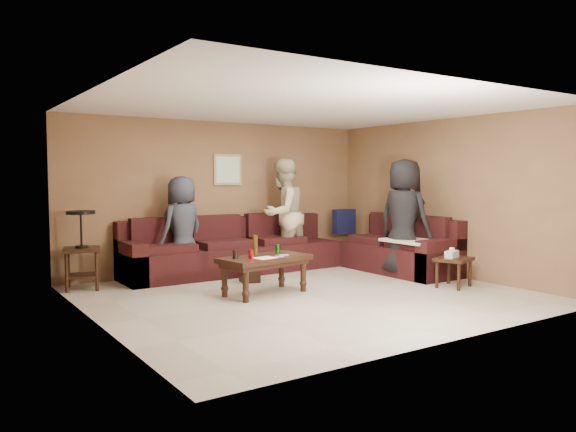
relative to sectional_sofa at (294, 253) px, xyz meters
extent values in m
plane|color=#BFB6A1|center=(-0.81, -1.52, -0.33)|extent=(5.50, 5.50, 0.00)
cube|color=silver|center=(-0.81, -1.52, 2.12)|extent=(5.50, 5.00, 0.10)
cube|color=brown|center=(-0.81, 0.98, 0.92)|extent=(5.50, 0.10, 2.50)
cube|color=brown|center=(-0.81, -4.02, 0.92)|extent=(5.50, 0.10, 2.50)
cube|color=brown|center=(-3.56, -1.52, 0.92)|extent=(0.10, 5.00, 2.50)
cube|color=brown|center=(1.94, -1.52, 0.92)|extent=(0.10, 5.00, 2.50)
cube|color=black|center=(-0.81, 0.53, -0.10)|extent=(3.70, 0.90, 0.45)
cube|color=black|center=(-0.81, 0.86, 0.35)|extent=(3.70, 0.24, 0.45)
cube|color=black|center=(-2.54, 0.53, -0.01)|extent=(0.24, 0.90, 0.63)
cube|color=black|center=(1.49, -0.92, -0.10)|extent=(0.90, 2.00, 0.45)
cube|color=black|center=(1.82, -0.92, 0.35)|extent=(0.24, 2.00, 0.45)
cube|color=black|center=(1.49, -1.80, -0.01)|extent=(0.90, 0.24, 0.63)
cube|color=#101233|center=(1.49, 0.53, 0.42)|extent=(0.45, 0.14, 0.45)
cube|color=silver|center=(1.49, -1.37, 0.25)|extent=(1.00, 0.85, 0.04)
cube|color=black|center=(-1.27, -1.16, 0.16)|extent=(1.31, 0.80, 0.07)
cube|color=black|center=(-1.27, -1.16, 0.09)|extent=(1.21, 0.70, 0.06)
cylinder|color=black|center=(-1.73, -1.46, -0.10)|extent=(0.08, 0.08, 0.45)
cylinder|color=black|center=(-0.73, -1.30, -0.10)|extent=(0.08, 0.08, 0.45)
cylinder|color=black|center=(-1.80, -1.02, -0.10)|extent=(0.08, 0.08, 0.45)
cylinder|color=black|center=(-0.80, -0.86, -0.10)|extent=(0.08, 0.08, 0.45)
cylinder|color=red|center=(-1.53, -1.26, 0.25)|extent=(0.07, 0.07, 0.12)
cylinder|color=#167F21|center=(-0.95, -1.00, 0.25)|extent=(0.07, 0.07, 0.12)
cylinder|color=#3B260D|center=(-1.34, -1.04, 0.33)|extent=(0.07, 0.07, 0.28)
cylinder|color=black|center=(-1.70, -1.14, 0.24)|extent=(0.08, 0.08, 0.11)
cube|color=white|center=(-1.36, -1.31, 0.19)|extent=(0.31, 0.26, 0.00)
cylinder|color=#E04FA5|center=(-1.13, -1.31, 0.19)|extent=(0.14, 0.14, 0.01)
cylinder|color=#E04FA5|center=(-1.01, -1.23, 0.19)|extent=(0.14, 0.14, 0.01)
cube|color=black|center=(-3.23, 0.54, 0.24)|extent=(0.59, 0.59, 0.05)
cube|color=black|center=(-3.23, 0.54, -0.13)|extent=(0.52, 0.52, 0.03)
cylinder|color=black|center=(-3.47, 0.40, -0.04)|extent=(0.05, 0.05, 0.56)
cylinder|color=black|center=(-3.09, 0.30, -0.04)|extent=(0.05, 0.05, 0.56)
cylinder|color=black|center=(-3.37, 0.78, -0.04)|extent=(0.05, 0.05, 0.56)
cylinder|color=black|center=(-3.00, 0.68, -0.04)|extent=(0.05, 0.05, 0.56)
cylinder|color=black|center=(-3.23, 0.54, 0.28)|extent=(0.17, 0.17, 0.03)
cylinder|color=black|center=(-3.23, 0.54, 0.52)|extent=(0.03, 0.03, 0.47)
cylinder|color=black|center=(-3.23, 0.54, 0.76)|extent=(0.39, 0.39, 0.05)
cube|color=black|center=(1.23, -2.25, 0.08)|extent=(0.62, 0.56, 0.05)
cylinder|color=black|center=(1.08, -2.46, -0.12)|extent=(0.05, 0.05, 0.40)
cylinder|color=black|center=(1.48, -2.34, -0.12)|extent=(0.05, 0.05, 0.40)
cylinder|color=black|center=(0.99, -2.16, -0.12)|extent=(0.05, 0.05, 0.40)
cylinder|color=black|center=(1.38, -2.03, -0.12)|extent=(0.05, 0.05, 0.40)
cube|color=silver|center=(1.18, -2.25, 0.15)|extent=(0.27, 0.19, 0.10)
cube|color=white|center=(1.18, -2.25, 0.22)|extent=(0.06, 0.04, 0.05)
cube|color=black|center=(-1.01, -0.29, -0.17)|extent=(0.32, 0.32, 0.32)
cube|color=#9E8862|center=(-0.71, 0.96, 1.37)|extent=(0.52, 0.03, 0.52)
cube|color=white|center=(-0.71, 0.95, 1.37)|extent=(0.44, 0.01, 0.44)
imported|color=#2E333F|center=(-1.73, 0.52, 0.47)|extent=(0.91, 0.75, 1.59)
imported|color=#BDAF8D|center=(0.06, 0.43, 0.62)|extent=(1.10, 0.98, 1.89)
imported|color=black|center=(1.28, -1.20, 0.61)|extent=(0.73, 1.00, 1.86)
camera|label=1|loc=(-5.13, -7.56, 1.25)|focal=35.00mm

